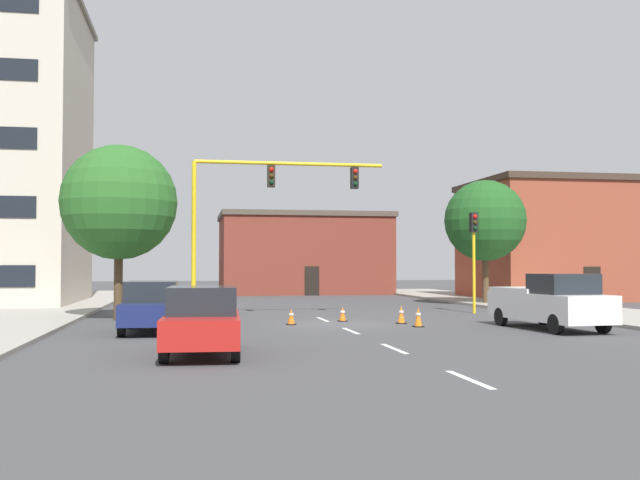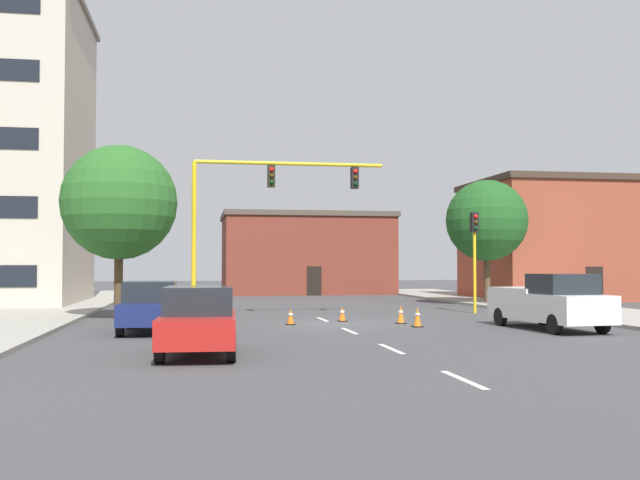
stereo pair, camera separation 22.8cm
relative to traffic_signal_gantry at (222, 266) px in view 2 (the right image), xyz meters
name	(u,v)px [view 2 (the right image)]	position (x,y,z in m)	size (l,w,h in m)	color
ground_plane	(333,324)	(4.19, -3.80, -2.25)	(160.00, 160.00, 0.00)	#424244
sidewalk_left	(28,313)	(-8.79, 4.20, -2.18)	(6.00, 56.00, 0.14)	#9E998E
sidewalk_right	(548,307)	(17.16, 4.20, -2.18)	(6.00, 56.00, 0.14)	#9E998E
lane_stripe_seg_0	(463,379)	(4.19, -17.80, -2.25)	(0.16, 2.40, 0.01)	silver
lane_stripe_seg_1	(391,349)	(4.19, -12.30, -2.25)	(0.16, 2.40, 0.01)	silver
lane_stripe_seg_2	(349,331)	(4.19, -6.80, -2.25)	(0.16, 2.40, 0.01)	silver
lane_stripe_seg_3	(322,319)	(4.19, -1.30, -2.25)	(0.16, 2.40, 0.01)	silver
building_brick_center	(305,254)	(7.71, 27.44, 0.98)	(13.49, 9.64, 6.45)	brown
building_row_right	(556,240)	(22.78, 13.99, 1.73)	(10.82, 9.70, 7.94)	brown
traffic_signal_gantry	(222,266)	(0.00, 0.00, 0.00)	(9.20, 1.20, 6.83)	yellow
traffic_light_pole_right	(475,239)	(12.00, 1.32, 1.28)	(0.32, 0.47, 4.80)	yellow
tree_right_mid	(487,221)	(15.36, 7.97, 2.59)	(4.66, 4.66, 7.18)	#4C3823
tree_left_near	(119,203)	(-4.27, -0.30, 2.65)	(4.80, 4.80, 7.31)	#4C3823
pickup_truck_white	(549,302)	(11.31, -7.46, -1.28)	(2.43, 5.55, 1.99)	white
sedan_navy_near_left	(150,306)	(-2.63, -6.10, -1.36)	(1.91, 4.52, 1.74)	navy
sedan_red_mid_left	(199,320)	(-1.01, -12.83, -1.36)	(2.07, 4.58, 1.74)	#B21E19
traffic_cone_roadside_a	(342,314)	(4.79, -2.54, -1.95)	(0.36, 0.36, 0.61)	black
traffic_cone_roadside_b	(291,317)	(2.50, -3.85, -1.94)	(0.36, 0.36, 0.63)	black
traffic_cone_roadside_c	(418,317)	(7.00, -5.68, -1.88)	(0.36, 0.36, 0.75)	black
traffic_cone_roadside_d	(401,314)	(6.82, -4.05, -1.89)	(0.36, 0.36, 0.73)	black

